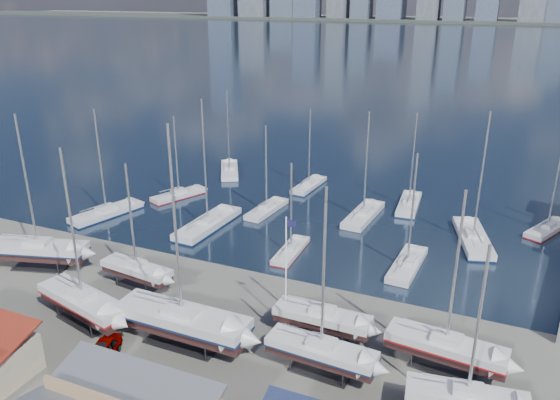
% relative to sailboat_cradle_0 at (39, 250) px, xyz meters
% --- Properties ---
extents(ground, '(1400.00, 1400.00, 0.00)m').
position_rel_sailboat_cradle_0_xyz_m(ground, '(24.83, -1.54, -2.14)').
color(ground, '#605E59').
rests_on(ground, ground).
extents(water, '(1400.00, 600.00, 0.40)m').
position_rel_sailboat_cradle_0_xyz_m(water, '(24.83, 308.46, -2.29)').
color(water, '#172135').
rests_on(water, ground).
extents(far_shore, '(1400.00, 80.00, 2.20)m').
position_rel_sailboat_cradle_0_xyz_m(far_shore, '(24.83, 568.46, -1.04)').
color(far_shore, '#2D332D').
rests_on(far_shore, ground).
extents(sailboat_cradle_0, '(11.26, 5.90, 17.41)m').
position_rel_sailboat_cradle_0_xyz_m(sailboat_cradle_0, '(0.00, 0.00, 0.00)').
color(sailboat_cradle_0, '#2D2D33').
rests_on(sailboat_cradle_0, ground).
extents(sailboat_cradle_1, '(10.87, 5.39, 16.86)m').
position_rel_sailboat_cradle_0_xyz_m(sailboat_cradle_1, '(12.16, -6.55, -0.03)').
color(sailboat_cradle_1, '#2D2D33').
rests_on(sailboat_cradle_1, ground).
extents(sailboat_cradle_2, '(8.33, 3.18, 13.47)m').
position_rel_sailboat_cradle_0_xyz_m(sailboat_cradle_2, '(12.63, 0.80, -0.20)').
color(sailboat_cradle_2, '#2D2D33').
rests_on(sailboat_cradle_2, ground).
extents(sailboat_cradle_3, '(12.37, 3.58, 19.64)m').
position_rel_sailboat_cradle_0_xyz_m(sailboat_cradle_3, '(22.41, -5.71, 0.12)').
color(sailboat_cradle_3, '#2D2D33').
rests_on(sailboat_cradle_3, ground).
extents(sailboat_cradle_4, '(8.70, 2.52, 14.30)m').
position_rel_sailboat_cradle_0_xyz_m(sailboat_cradle_4, '(33.30, -0.10, -0.15)').
color(sailboat_cradle_4, '#2D2D33').
rests_on(sailboat_cradle_4, ground).
extents(sailboat_cradle_5, '(9.22, 3.06, 14.80)m').
position_rel_sailboat_cradle_0_xyz_m(sailboat_cradle_5, '(34.81, -4.73, -0.13)').
color(sailboat_cradle_5, '#2D2D33').
rests_on(sailboat_cradle_5, ground).
extents(sailboat_cradle_6, '(9.84, 3.61, 15.59)m').
position_rel_sailboat_cradle_0_xyz_m(sailboat_cradle_6, '(43.91, -0.31, -0.09)').
color(sailboat_cradle_6, '#2D2D33').
rests_on(sailboat_cradle_6, ground).
extents(sailboat_cradle_7, '(8.72, 3.49, 14.01)m').
position_rel_sailboat_cradle_0_xyz_m(sailboat_cradle_7, '(46.07, -5.75, -0.17)').
color(sailboat_cradle_7, '#2D2D33').
rests_on(sailboat_cradle_7, ground).
extents(sailboat_moored_0, '(5.75, 10.83, 15.59)m').
position_rel_sailboat_cradle_0_xyz_m(sailboat_moored_0, '(-3.19, 14.84, -1.84)').
color(sailboat_moored_0, black).
rests_on(sailboat_moored_0, water).
extents(sailboat_moored_1, '(5.75, 8.92, 12.98)m').
position_rel_sailboat_cradle_0_xyz_m(sailboat_moored_1, '(1.98, 24.91, -1.84)').
color(sailboat_moored_1, black).
rests_on(sailboat_moored_1, water).
extents(sailboat_moored_2, '(7.15, 10.00, 14.91)m').
position_rel_sailboat_cradle_0_xyz_m(sailboat_moored_2, '(3.31, 38.40, -1.82)').
color(sailboat_moored_2, black).
rests_on(sailboat_moored_2, water).
extents(sailboat_moored_3, '(4.01, 12.02, 17.71)m').
position_rel_sailboat_cradle_0_xyz_m(sailboat_moored_3, '(11.70, 16.82, -1.83)').
color(sailboat_moored_3, black).
rests_on(sailboat_moored_3, water).
extents(sailboat_moored_4, '(3.19, 8.76, 12.95)m').
position_rel_sailboat_cradle_0_xyz_m(sailboat_moored_4, '(16.47, 24.85, -1.82)').
color(sailboat_moored_4, black).
rests_on(sailboat_moored_4, water).
extents(sailboat_moored_5, '(3.11, 8.93, 13.11)m').
position_rel_sailboat_cradle_0_xyz_m(sailboat_moored_5, '(18.38, 36.64, -1.84)').
color(sailboat_moored_5, black).
rests_on(sailboat_moored_5, water).
extents(sailboat_moored_6, '(2.43, 7.88, 11.68)m').
position_rel_sailboat_cradle_0_xyz_m(sailboat_moored_6, '(24.51, 14.13, -1.83)').
color(sailboat_moored_6, black).
rests_on(sailboat_moored_6, water).
extents(sailboat_moored_7, '(3.59, 10.36, 15.37)m').
position_rel_sailboat_cradle_0_xyz_m(sailboat_moored_7, '(29.52, 28.00, -1.82)').
color(sailboat_moored_7, black).
rests_on(sailboat_moored_7, water).
extents(sailboat_moored_8, '(3.32, 9.73, 14.31)m').
position_rel_sailboat_cradle_0_xyz_m(sailboat_moored_8, '(34.43, 34.57, -1.84)').
color(sailboat_moored_8, black).
rests_on(sailboat_moored_8, water).
extents(sailboat_moored_9, '(3.09, 9.38, 13.97)m').
position_rel_sailboat_cradle_0_xyz_m(sailboat_moored_9, '(37.81, 15.90, -1.82)').
color(sailboat_moored_9, black).
rests_on(sailboat_moored_9, water).
extents(sailboat_moored_10, '(6.16, 11.84, 17.05)m').
position_rel_sailboat_cradle_0_xyz_m(sailboat_moored_10, '(43.91, 25.97, -1.83)').
color(sailboat_moored_10, black).
rests_on(sailboat_moored_10, water).
extents(sailboat_moored_11, '(5.76, 8.61, 12.59)m').
position_rel_sailboat_cradle_0_xyz_m(sailboat_moored_11, '(52.43, 32.93, -1.84)').
color(sailboat_moored_11, black).
rests_on(sailboat_moored_11, water).
extents(car_a, '(3.15, 5.14, 1.64)m').
position_rel_sailboat_cradle_0_xyz_m(car_a, '(17.55, -10.54, -1.33)').
color(car_a, gray).
rests_on(car_a, ground).
extents(car_b, '(4.90, 2.56, 1.54)m').
position_rel_sailboat_cradle_0_xyz_m(car_b, '(19.12, -13.48, -1.37)').
color(car_b, gray).
rests_on(car_b, ground).
extents(car_c, '(2.45, 4.77, 1.29)m').
position_rel_sailboat_cradle_0_xyz_m(car_c, '(24.40, -13.31, -1.50)').
color(car_c, gray).
rests_on(car_c, ground).
extents(flagpole, '(0.96, 0.12, 10.84)m').
position_rel_sailboat_cradle_0_xyz_m(flagpole, '(29.67, 0.38, 4.03)').
color(flagpole, white).
rests_on(flagpole, ground).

